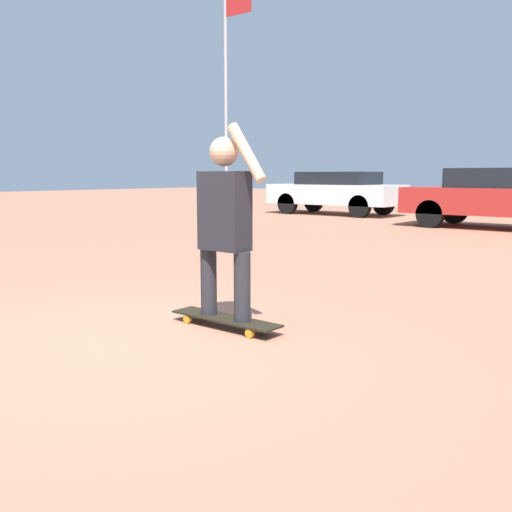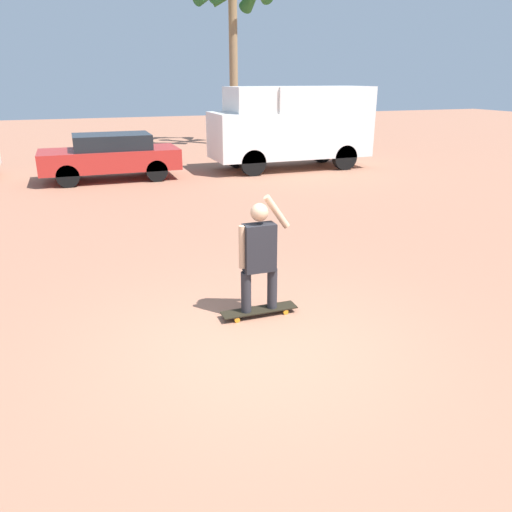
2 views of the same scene
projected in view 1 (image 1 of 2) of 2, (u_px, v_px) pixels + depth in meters
ground_plane at (129, 342)px, 4.47m from camera, size 80.00×80.00×0.00m
skateboard at (225, 319)px, 4.88m from camera, size 1.08×0.25×0.09m
person_skateboarder at (224, 217)px, 4.75m from camera, size 0.72×0.24×1.63m
parked_car_red at (499, 196)px, 13.84m from camera, size 4.34×1.86×1.46m
parked_car_white at (336, 191)px, 18.80m from camera, size 4.42×1.79×1.40m
flagpole at (228, 86)px, 16.27m from camera, size 1.02×0.12×6.58m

